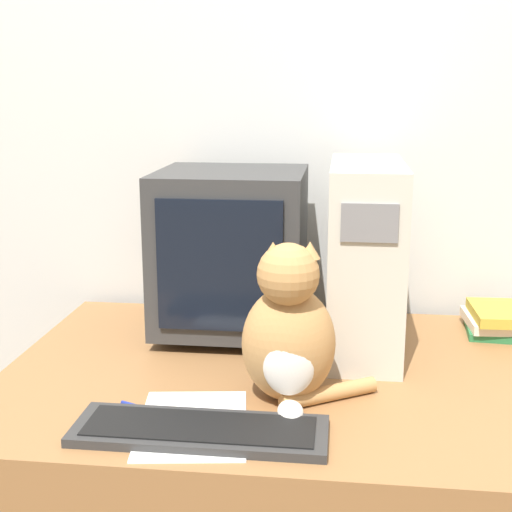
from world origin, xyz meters
TOP-DOWN VIEW (x-y plane):
  - wall_back at (0.00, 1.00)m, footprint 7.00×0.05m
  - desk at (0.00, 0.47)m, footprint 1.35×0.94m
  - crt_monitor at (-0.18, 0.72)m, footprint 0.38×0.38m
  - computer_tower at (0.16, 0.66)m, footprint 0.18×0.46m
  - keyboard at (-0.15, 0.13)m, footprint 0.49×0.16m
  - cat at (-0.00, 0.31)m, footprint 0.31×0.25m
  - book_stack at (0.52, 0.79)m, footprint 0.16×0.21m
  - pen at (-0.27, 0.21)m, footprint 0.14×0.07m
  - paper_sheet at (-0.18, 0.17)m, footprint 0.25×0.32m

SIDE VIEW (x-z plane):
  - desk at x=0.00m, z-range 0.00..0.72m
  - paper_sheet at x=-0.18m, z-range 0.72..0.72m
  - pen at x=-0.27m, z-range 0.72..0.73m
  - keyboard at x=-0.15m, z-range 0.72..0.74m
  - book_stack at x=0.52m, z-range 0.72..0.79m
  - cat at x=0.00m, z-range 0.70..1.04m
  - crt_monitor at x=-0.18m, z-range 0.73..1.17m
  - computer_tower at x=0.16m, z-range 0.72..1.19m
  - wall_back at x=0.00m, z-range 0.00..2.50m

